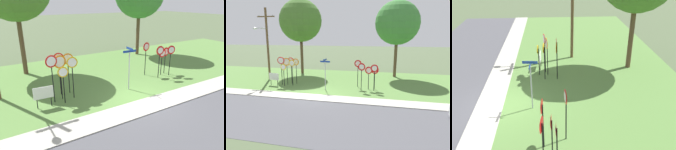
# 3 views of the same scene
# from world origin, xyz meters

# --- Properties ---
(ground_plane) EXTENTS (160.00, 160.00, 0.00)m
(ground_plane) POSITION_xyz_m (0.00, 0.00, 0.00)
(ground_plane) COLOR #4C5B3D
(sidewalk_strip) EXTENTS (44.00, 1.60, 0.06)m
(sidewalk_strip) POSITION_xyz_m (0.00, -0.80, 0.03)
(sidewalk_strip) COLOR #ADAA9E
(sidewalk_strip) RESTS_ON ground_plane
(grass_median) EXTENTS (44.00, 12.00, 0.04)m
(grass_median) POSITION_xyz_m (0.00, 6.00, 0.02)
(grass_median) COLOR #567F3D
(grass_median) RESTS_ON ground_plane
(stop_sign_near_left) EXTENTS (0.70, 0.16, 2.88)m
(stop_sign_near_left) POSITION_xyz_m (-4.58, 2.40, 2.13)
(stop_sign_near_left) COLOR black
(stop_sign_near_left) RESTS_ON grass_median
(stop_sign_near_right) EXTENTS (0.67, 0.12, 2.63)m
(stop_sign_near_right) POSITION_xyz_m (-3.37, 2.37, 1.93)
(stop_sign_near_right) COLOR black
(stop_sign_near_right) RESTS_ON grass_median
(stop_sign_far_left) EXTENTS (0.70, 0.11, 2.65)m
(stop_sign_far_left) POSITION_xyz_m (-3.34, 3.22, 1.96)
(stop_sign_far_left) COLOR black
(stop_sign_far_left) RESTS_ON grass_median
(stop_sign_far_center) EXTENTS (0.77, 0.16, 2.77)m
(stop_sign_far_center) POSITION_xyz_m (-4.05, 2.57, 2.07)
(stop_sign_far_center) COLOR black
(stop_sign_far_center) RESTS_ON grass_median
(stop_sign_far_right) EXTENTS (0.65, 0.10, 2.76)m
(stop_sign_far_right) POSITION_xyz_m (-3.90, 3.24, 2.02)
(stop_sign_far_right) COLOR black
(stop_sign_far_right) RESTS_ON grass_median
(stop_sign_center_tall) EXTENTS (0.61, 0.12, 2.24)m
(stop_sign_center_tall) POSITION_xyz_m (-4.10, 1.96, 1.64)
(stop_sign_center_tall) COLOR black
(stop_sign_center_tall) RESTS_ON grass_median
(yield_sign_near_left) EXTENTS (0.69, 0.13, 2.52)m
(yield_sign_near_left) POSITION_xyz_m (3.59, 2.35, 1.92)
(yield_sign_near_left) COLOR black
(yield_sign_near_left) RESTS_ON grass_median
(yield_sign_near_right) EXTENTS (0.69, 0.11, 2.16)m
(yield_sign_near_right) POSITION_xyz_m (4.22, 2.72, 1.63)
(yield_sign_near_right) COLOR black
(yield_sign_near_right) RESTS_ON grass_median
(yield_sign_far_left) EXTENTS (0.70, 0.10, 2.17)m
(yield_sign_far_left) POSITION_xyz_m (4.77, 2.91, 1.65)
(yield_sign_far_left) COLOR black
(yield_sign_far_left) RESTS_ON grass_median
(yield_sign_far_right) EXTENTS (0.69, 0.13, 2.66)m
(yield_sign_far_right) POSITION_xyz_m (3.11, 3.39, 2.02)
(yield_sign_far_right) COLOR black
(yield_sign_far_right) RESTS_ON grass_median
(yield_sign_center) EXTENTS (0.69, 0.17, 2.43)m
(yield_sign_center) POSITION_xyz_m (4.75, 2.35, 1.85)
(yield_sign_center) COLOR black
(yield_sign_center) RESTS_ON grass_median
(street_name_post) EXTENTS (0.96, 0.81, 2.89)m
(street_name_post) POSITION_xyz_m (0.30, 1.71, 1.76)
(street_name_post) COLOR #9EA0A8
(street_name_post) RESTS_ON grass_median
(utility_pole) EXTENTS (2.10, 2.42, 8.00)m
(utility_pole) POSITION_xyz_m (-7.39, 4.45, 4.39)
(utility_pole) COLOR brown
(utility_pole) RESTS_ON grass_median
(notice_board) EXTENTS (1.10, 0.10, 1.25)m
(notice_board) POSITION_xyz_m (-5.27, 2.05, 0.87)
(notice_board) COLOR black
(notice_board) RESTS_ON grass_median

